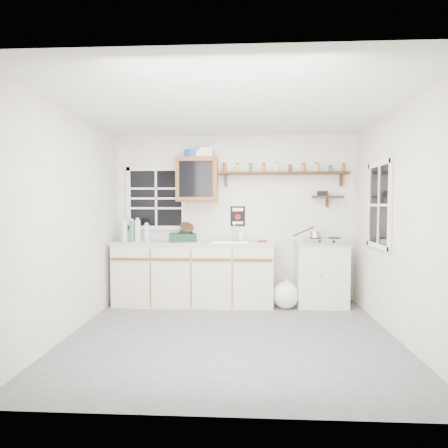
% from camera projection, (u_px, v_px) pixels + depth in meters
% --- Properties ---
extents(room, '(3.64, 3.24, 2.54)m').
position_uv_depth(room, '(231.00, 223.00, 4.09)').
color(room, '#4F4F52').
rests_on(room, ground).
extents(main_cabinet, '(2.31, 0.63, 0.92)m').
position_uv_depth(main_cabinet, '(194.00, 273.00, 5.46)').
color(main_cabinet, beige).
rests_on(main_cabinet, floor).
extents(right_cabinet, '(0.73, 0.57, 0.91)m').
position_uv_depth(right_cabinet, '(321.00, 274.00, 5.39)').
color(right_cabinet, beige).
rests_on(right_cabinet, floor).
extents(sink, '(0.52, 0.44, 0.29)m').
position_uv_depth(sink, '(231.00, 241.00, 5.41)').
color(sink, '#B6B6BA').
rests_on(sink, main_cabinet).
extents(upper_cabinet, '(0.60, 0.32, 0.65)m').
position_uv_depth(upper_cabinet, '(197.00, 180.00, 5.53)').
color(upper_cabinet, '#5D2B17').
rests_on(upper_cabinet, wall_back).
extents(upper_cabinet_clutter, '(0.42, 0.24, 0.14)m').
position_uv_depth(upper_cabinet_clutter, '(198.00, 153.00, 5.51)').
color(upper_cabinet_clutter, '#1B3BB5').
rests_on(upper_cabinet_clutter, upper_cabinet).
extents(spice_shelf, '(1.91, 0.18, 0.35)m').
position_uv_depth(spice_shelf, '(283.00, 173.00, 5.53)').
color(spice_shelf, black).
rests_on(spice_shelf, wall_back).
extents(secondary_shelf, '(0.45, 0.16, 0.24)m').
position_uv_depth(secondary_shelf, '(326.00, 196.00, 5.52)').
color(secondary_shelf, black).
rests_on(secondary_shelf, wall_back).
extents(warning_sign, '(0.22, 0.02, 0.30)m').
position_uv_depth(warning_sign, '(238.00, 216.00, 5.67)').
color(warning_sign, black).
rests_on(warning_sign, wall_back).
extents(window_back, '(0.93, 0.03, 0.98)m').
position_uv_depth(window_back, '(156.00, 198.00, 5.72)').
color(window_back, black).
rests_on(window_back, wall_back).
extents(window_right, '(0.03, 0.78, 1.08)m').
position_uv_depth(window_right, '(379.00, 205.00, 4.54)').
color(window_right, black).
rests_on(window_right, wall_back).
extents(water_bottles, '(0.40, 0.13, 0.34)m').
position_uv_depth(water_bottles, '(135.00, 231.00, 5.46)').
color(water_bottles, '#ADBFCB').
rests_on(water_bottles, main_cabinet).
extents(dish_rack, '(0.43, 0.36, 0.28)m').
position_uv_depth(dish_rack, '(184.00, 235.00, 5.45)').
color(dish_rack, black).
rests_on(dish_rack, main_cabinet).
extents(soap_bottle, '(0.08, 0.09, 0.18)m').
position_uv_depth(soap_bottle, '(241.00, 235.00, 5.60)').
color(soap_bottle, silver).
rests_on(soap_bottle, main_cabinet).
extents(rag, '(0.13, 0.12, 0.02)m').
position_uv_depth(rag, '(262.00, 241.00, 5.37)').
color(rag, maroon).
rests_on(rag, main_cabinet).
extents(hotplate, '(0.54, 0.29, 0.08)m').
position_uv_depth(hotplate, '(325.00, 240.00, 5.34)').
color(hotplate, '#B6B6BA').
rests_on(hotplate, right_cabinet).
extents(saucepan, '(0.39, 0.17, 0.17)m').
position_uv_depth(saucepan, '(315.00, 235.00, 5.35)').
color(saucepan, '#B6B6BA').
rests_on(saucepan, hotplate).
extents(trash_bag, '(0.39, 0.35, 0.45)m').
position_uv_depth(trash_bag, '(286.00, 295.00, 5.24)').
color(trash_bag, white).
rests_on(trash_bag, floor).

